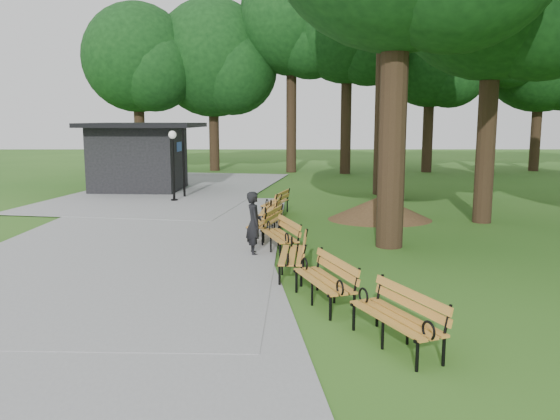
{
  "coord_description": "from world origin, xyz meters",
  "views": [
    {
      "loc": [
        -0.06,
        -12.8,
        3.35
      ],
      "look_at": [
        -0.02,
        1.19,
        1.1
      ],
      "focal_mm": 36.57,
      "sensor_mm": 36.0,
      "label": 1
    }
  ],
  "objects_px": {
    "dirt_mound": "(380,208)",
    "bench_6": "(275,203)",
    "lamp_post": "(173,150)",
    "bench_2": "(292,255)",
    "bench_4": "(265,222)",
    "bench_3": "(279,236)",
    "bench_0": "(396,318)",
    "bench_1": "(324,281)",
    "person": "(254,223)",
    "bench_5": "(270,211)",
    "kiosk": "(139,157)"
  },
  "relations": [
    {
      "from": "bench_5",
      "to": "lamp_post",
      "type": "bearing_deg",
      "value": -136.66
    },
    {
      "from": "kiosk",
      "to": "dirt_mound",
      "type": "height_order",
      "value": "kiosk"
    },
    {
      "from": "bench_3",
      "to": "bench_5",
      "type": "xyz_separation_m",
      "value": [
        -0.29,
        3.95,
        0.0
      ]
    },
    {
      "from": "bench_0",
      "to": "bench_4",
      "type": "distance_m",
      "value": 8.13
    },
    {
      "from": "bench_2",
      "to": "bench_4",
      "type": "relative_size",
      "value": 1.0
    },
    {
      "from": "kiosk",
      "to": "dirt_mound",
      "type": "relative_size",
      "value": 1.73
    },
    {
      "from": "bench_0",
      "to": "bench_6",
      "type": "xyz_separation_m",
      "value": [
        -1.84,
        11.65,
        0.0
      ]
    },
    {
      "from": "bench_1",
      "to": "lamp_post",
      "type": "bearing_deg",
      "value": -177.18
    },
    {
      "from": "person",
      "to": "dirt_mound",
      "type": "bearing_deg",
      "value": -50.05
    },
    {
      "from": "lamp_post",
      "to": "bench_2",
      "type": "xyz_separation_m",
      "value": [
        4.54,
        -11.05,
        -1.65
      ]
    },
    {
      "from": "bench_5",
      "to": "bench_0",
      "type": "bearing_deg",
      "value": 16.53
    },
    {
      "from": "lamp_post",
      "to": "dirt_mound",
      "type": "relative_size",
      "value": 0.99
    },
    {
      "from": "person",
      "to": "bench_4",
      "type": "distance_m",
      "value": 2.11
    },
    {
      "from": "lamp_post",
      "to": "dirt_mound",
      "type": "height_order",
      "value": "lamp_post"
    },
    {
      "from": "dirt_mound",
      "to": "bench_3",
      "type": "height_order",
      "value": "bench_3"
    },
    {
      "from": "bench_4",
      "to": "bench_5",
      "type": "xyz_separation_m",
      "value": [
        0.12,
        2.07,
        0.0
      ]
    },
    {
      "from": "kiosk",
      "to": "bench_2",
      "type": "relative_size",
      "value": 2.65
    },
    {
      "from": "bench_3",
      "to": "bench_6",
      "type": "height_order",
      "value": "same"
    },
    {
      "from": "lamp_post",
      "to": "person",
      "type": "bearing_deg",
      "value": -68.38
    },
    {
      "from": "bench_1",
      "to": "bench_4",
      "type": "height_order",
      "value": "same"
    },
    {
      "from": "person",
      "to": "bench_6",
      "type": "xyz_separation_m",
      "value": [
        0.49,
        5.87,
        -0.35
      ]
    },
    {
      "from": "lamp_post",
      "to": "bench_1",
      "type": "height_order",
      "value": "lamp_post"
    },
    {
      "from": "dirt_mound",
      "to": "bench_6",
      "type": "height_order",
      "value": "bench_6"
    },
    {
      "from": "bench_4",
      "to": "bench_1",
      "type": "bearing_deg",
      "value": 27.53
    },
    {
      "from": "bench_0",
      "to": "dirt_mound",
      "type": "bearing_deg",
      "value": 147.85
    },
    {
      "from": "person",
      "to": "bench_1",
      "type": "distance_m",
      "value": 4.09
    },
    {
      "from": "lamp_post",
      "to": "kiosk",
      "type": "bearing_deg",
      "value": 122.43
    },
    {
      "from": "person",
      "to": "lamp_post",
      "type": "bearing_deg",
      "value": 10.27
    },
    {
      "from": "lamp_post",
      "to": "bench_4",
      "type": "distance_m",
      "value": 8.26
    },
    {
      "from": "lamp_post",
      "to": "bench_2",
      "type": "bearing_deg",
      "value": -67.67
    },
    {
      "from": "dirt_mound",
      "to": "bench_5",
      "type": "bearing_deg",
      "value": -166.8
    },
    {
      "from": "bench_0",
      "to": "bench_4",
      "type": "height_order",
      "value": "same"
    },
    {
      "from": "bench_3",
      "to": "dirt_mound",
      "type": "bearing_deg",
      "value": 128.61
    },
    {
      "from": "bench_3",
      "to": "bench_4",
      "type": "distance_m",
      "value": 1.93
    },
    {
      "from": "bench_4",
      "to": "bench_6",
      "type": "distance_m",
      "value": 3.82
    },
    {
      "from": "bench_0",
      "to": "bench_1",
      "type": "height_order",
      "value": "same"
    },
    {
      "from": "kiosk",
      "to": "bench_5",
      "type": "relative_size",
      "value": 2.65
    },
    {
      "from": "dirt_mound",
      "to": "bench_5",
      "type": "relative_size",
      "value": 1.53
    },
    {
      "from": "bench_5",
      "to": "kiosk",
      "type": "bearing_deg",
      "value": -138.94
    },
    {
      "from": "bench_6",
      "to": "dirt_mound",
      "type": "bearing_deg",
      "value": 91.62
    },
    {
      "from": "bench_0",
      "to": "bench_4",
      "type": "bearing_deg",
      "value": 171.76
    },
    {
      "from": "kiosk",
      "to": "bench_3",
      "type": "xyz_separation_m",
      "value": [
        6.51,
        -12.54,
        -1.14
      ]
    },
    {
      "from": "person",
      "to": "dirt_mound",
      "type": "xyz_separation_m",
      "value": [
        4.0,
        4.99,
        -0.4
      ]
    },
    {
      "from": "dirt_mound",
      "to": "bench_3",
      "type": "xyz_separation_m",
      "value": [
        -3.38,
        -4.81,
        0.04
      ]
    },
    {
      "from": "lamp_post",
      "to": "bench_4",
      "type": "xyz_separation_m",
      "value": [
        3.85,
        -7.11,
        -1.65
      ]
    },
    {
      "from": "bench_1",
      "to": "bench_5",
      "type": "bearing_deg",
      "value": 169.34
    },
    {
      "from": "person",
      "to": "kiosk",
      "type": "relative_size",
      "value": 0.32
    },
    {
      "from": "bench_1",
      "to": "person",
      "type": "bearing_deg",
      "value": -178.02
    },
    {
      "from": "kiosk",
      "to": "bench_6",
      "type": "distance_m",
      "value": 9.43
    },
    {
      "from": "person",
      "to": "bench_4",
      "type": "xyz_separation_m",
      "value": [
        0.21,
        2.07,
        -0.35
      ]
    }
  ]
}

